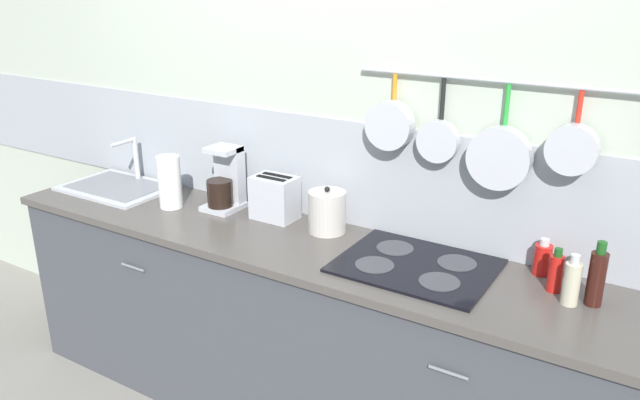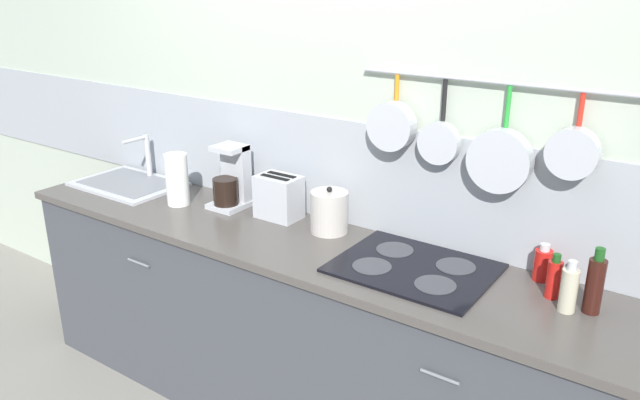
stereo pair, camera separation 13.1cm
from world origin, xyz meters
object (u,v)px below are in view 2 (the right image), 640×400
paper_towel_roll (177,179)px  bottle_hot_sauce (569,289)px  coffee_maker (232,181)px  bottle_cooking_wine (595,284)px  bottle_olive_oil (554,278)px  kettle (329,212)px  toaster (279,197)px  bottle_sesame_oil (543,264)px

paper_towel_roll → bottle_hot_sauce: bearing=0.9°
coffee_maker → bottle_cooking_wine: bearing=-2.2°
paper_towel_roll → bottle_olive_oil: paper_towel_roll is taller
bottle_hot_sauce → kettle: bearing=173.9°
bottle_olive_oil → coffee_maker: bearing=178.7°
bottle_hot_sauce → paper_towel_roll: bearing=-179.1°
coffee_maker → toaster: size_ratio=1.40×
toaster → bottle_cooking_wine: 1.39m
bottle_hot_sauce → bottle_cooking_wine: 0.08m
bottle_hot_sauce → bottle_sesame_oil: bearing=127.2°
coffee_maker → bottle_cooking_wine: size_ratio=1.30×
coffee_maker → bottle_cooking_wine: (1.67, -0.06, -0.02)m
paper_towel_roll → bottle_sesame_oil: bearing=7.0°
bottle_sesame_oil → paper_towel_roll: bearing=-173.0°
toaster → bottle_olive_oil: bearing=-2.1°
paper_towel_roll → coffee_maker: (0.23, 0.13, -0.00)m
coffee_maker → bottle_cooking_wine: 1.67m
bottle_olive_oil → bottle_cooking_wine: bearing=-12.0°
kettle → bottle_cooking_wine: (1.10, -0.07, 0.01)m
coffee_maker → bottle_olive_oil: 1.53m
paper_towel_roll → bottle_olive_oil: (1.77, 0.10, -0.05)m
bottle_cooking_wine → bottle_sesame_oil: bearing=145.7°
kettle → bottle_sesame_oil: kettle is taller
toaster → kettle: kettle is taller
paper_towel_roll → kettle: 0.81m
kettle → bottle_hot_sauce: 1.04m
paper_towel_roll → bottle_cooking_wine: bearing=2.0°
bottle_olive_oil → bottle_cooking_wine: size_ratio=0.71×
paper_towel_roll → coffee_maker: size_ratio=0.83×
kettle → bottle_hot_sauce: bearing=-6.1°
paper_towel_roll → bottle_cooking_wine: size_ratio=1.08×
kettle → bottle_hot_sauce: (1.04, -0.11, -0.01)m
paper_towel_roll → bottle_sesame_oil: 1.71m
bottle_olive_oil → bottle_cooking_wine: (0.14, -0.03, 0.03)m
toaster → bottle_cooking_wine: bearing=-3.1°
kettle → bottle_sesame_oil: size_ratio=1.44×
toaster → bottle_olive_oil: 1.25m
paper_towel_roll → kettle: paper_towel_roll is taller
bottle_sesame_oil → bottle_hot_sauce: bearing=-52.8°
toaster → bottle_cooking_wine: bottle_cooking_wine is taller
kettle → paper_towel_roll: bearing=-170.2°
bottle_olive_oil → bottle_hot_sauce: size_ratio=0.89×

